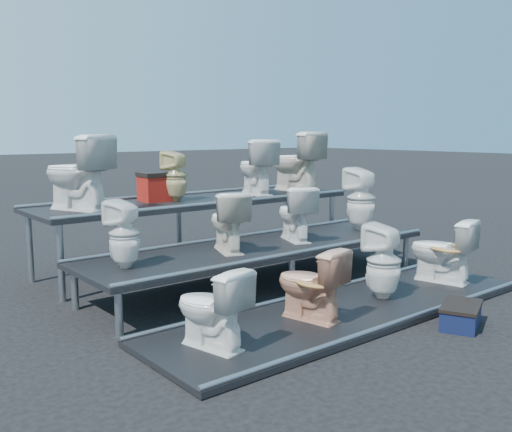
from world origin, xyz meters
TOP-DOWN VIEW (x-y plane):
  - ground at (0.00, 0.00)m, footprint 80.00×80.00m
  - tier_front at (0.00, -1.30)m, footprint 4.20×1.20m
  - tier_mid at (0.00, 0.00)m, footprint 4.20×1.20m
  - tier_back at (0.00, 1.30)m, footprint 4.20×1.20m
  - toilet_0 at (-1.60, -1.30)m, footprint 0.48×0.69m
  - toilet_1 at (-0.54, -1.30)m, footprint 0.49×0.70m
  - toilet_2 at (0.48, -1.30)m, footprint 0.40×0.41m
  - toilet_3 at (1.51, -1.30)m, footprint 0.54×0.77m
  - toilet_4 at (-1.67, 0.00)m, footprint 0.37×0.37m
  - toilet_5 at (-0.48, 0.00)m, footprint 0.56×0.72m
  - toilet_6 at (0.49, 0.00)m, footprint 0.57×0.72m
  - toilet_7 at (1.65, 0.00)m, footprint 0.39×0.39m
  - toilet_8 at (-1.59, 1.30)m, footprint 0.73×0.93m
  - toilet_9 at (-0.32, 1.30)m, footprint 0.36×0.36m
  - toilet_10 at (0.96, 1.30)m, footprint 0.62×0.83m
  - toilet_11 at (1.70, 1.30)m, footprint 0.52×0.86m
  - red_crate at (-0.48, 1.47)m, footprint 0.45×0.37m
  - step_stool at (0.49, -2.17)m, footprint 0.57×0.47m

SIDE VIEW (x-z plane):
  - ground at x=0.00m, z-range 0.00..0.00m
  - tier_front at x=0.00m, z-range 0.00..0.06m
  - step_stool at x=0.49m, z-range 0.00..0.18m
  - tier_mid at x=0.00m, z-range 0.00..0.46m
  - toilet_0 at x=-1.60m, z-range 0.06..0.70m
  - toilet_1 at x=-0.54m, z-range 0.06..0.72m
  - toilet_3 at x=1.51m, z-range 0.06..0.77m
  - tier_back at x=0.00m, z-range 0.00..0.86m
  - toilet_2 at x=0.48m, z-range 0.06..0.82m
  - toilet_4 at x=-1.67m, z-range 0.46..1.10m
  - toilet_6 at x=0.49m, z-range 0.46..1.10m
  - toilet_5 at x=-0.48m, z-range 0.46..1.11m
  - toilet_7 at x=1.65m, z-range 0.46..1.26m
  - red_crate at x=-0.48m, z-range 0.86..1.17m
  - toilet_9 at x=-0.32m, z-range 0.86..1.49m
  - toilet_10 at x=0.96m, z-range 0.86..1.61m
  - toilet_8 at x=-1.59m, z-range 0.86..1.69m
  - toilet_11 at x=1.70m, z-range 0.86..1.72m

